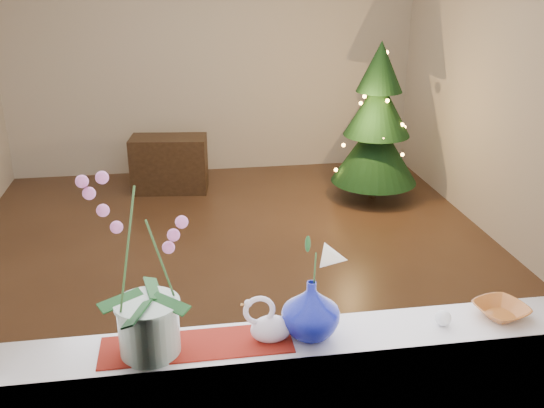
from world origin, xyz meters
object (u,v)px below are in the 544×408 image
Objects in this scene: paperweight at (443,318)px; side_table at (169,164)px; xmas_tree at (377,123)px; blue_vase at (311,305)px; orchid_pot at (144,268)px; amber_dish at (501,311)px; swan at (271,319)px.

paperweight reaches higher than side_table.
side_table is at bearing 165.12° from xmas_tree.
orchid_pot is at bearing -178.52° from blue_vase.
side_table is at bearing 97.60° from blue_vase.
orchid_pot is at bearing -83.22° from side_table.
blue_vase is 0.17× the size of xmas_tree.
amber_dish is (1.37, 0.03, -0.32)m from orchid_pot.
xmas_tree is at bearing -7.76° from side_table.
orchid_pot reaches higher than side_table.
xmas_tree is (1.63, 3.69, -0.23)m from swan.
swan reaches higher than amber_dish.
swan is 0.27× the size of side_table.
orchid_pot is 4.26m from xmas_tree.
paperweight is 0.08× the size of side_table.
amber_dish is (0.25, 0.03, -0.01)m from paperweight.
swan is (0.44, 0.01, -0.25)m from orchid_pot.
amber_dish is (0.78, 0.01, -0.11)m from blue_vase.
orchid_pot reaches higher than xmas_tree.
side_table is at bearing 89.65° from orchid_pot.
amber_dish reaches higher than side_table.
orchid_pot is 0.51m from swan.
orchid_pot is 10.83× the size of paperweight.
side_table is (-1.09, 4.24, -0.66)m from paperweight.
orchid_pot is 1.15m from paperweight.
paperweight is (1.11, 0.00, -0.31)m from orchid_pot.
orchid_pot is 2.62× the size of blue_vase.
blue_vase reaches higher than side_table.
swan is 4.04m from xmas_tree.
swan reaches higher than side_table.
paperweight is at bearing 0.19° from orchid_pot.
paperweight is at bearing -68.51° from side_table.
amber_dish is 3.74m from xmas_tree.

